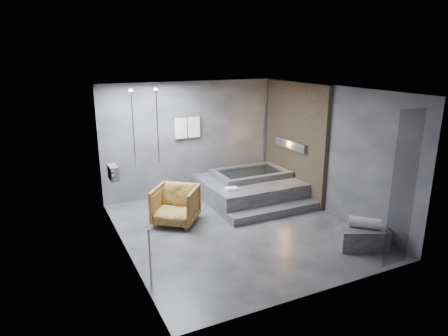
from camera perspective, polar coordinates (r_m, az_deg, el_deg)
room at (r=8.05m, az=3.87°, el=3.78°), size 5.00×5.04×2.82m
tub_deck at (r=9.78m, az=3.56°, el=-2.98°), size 2.20×2.00×0.50m
tub_step at (r=8.89m, az=7.27°, el=-6.19°), size 2.20×0.36×0.18m
concrete_bench at (r=7.83m, az=19.12°, el=-9.39°), size 0.97×0.78×0.39m
driftwood_chair at (r=8.40m, az=-6.92°, el=-5.29°), size 1.21×1.22×0.80m
rolled_towel at (r=7.74m, az=19.46°, el=-7.37°), size 0.53×0.52×0.20m
deck_towel at (r=8.88m, az=1.05°, el=-3.02°), size 0.29×0.24×0.07m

